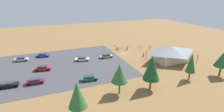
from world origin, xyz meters
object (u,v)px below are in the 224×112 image
at_px(car_green_back_corner, 89,78).
at_px(visitor_at_bikes, 127,48).
at_px(pine_midwest, 152,68).
at_px(bicycle_green_mid_cluster, 121,49).
at_px(car_black_mid_lot, 8,85).
at_px(bicycle_purple_edge_north, 160,50).
at_px(bicycle_green_lone_west, 142,47).
at_px(car_maroon_far_end, 35,81).
at_px(car_red_front_row, 43,68).
at_px(bicycle_orange_yard_center, 119,52).
at_px(pine_far_east, 77,95).
at_px(pine_center, 223,59).
at_px(car_white_near_entry, 82,59).
at_px(car_silver_second_row, 21,59).
at_px(visitor_near_lot, 144,54).
at_px(pine_mideast, 191,63).
at_px(bicycle_black_yard_front, 164,49).
at_px(car_tan_inner_stall, 106,56).
at_px(bicycle_teal_by_bin, 150,47).
at_px(lot_sign, 115,47).
at_px(car_blue_end_stall, 43,55).
at_px(bicycle_white_front_row, 129,46).
at_px(bicycle_silver_near_sign, 150,49).
at_px(trash_bin, 118,49).
at_px(bike_pavilion, 171,53).
at_px(pine_west, 120,73).
at_px(bicycle_blue_trailside, 141,48).
at_px(bicycle_red_edge_south, 138,47).

distance_m(car_green_back_corner, visitor_at_bikes, 29.28).
distance_m(pine_midwest, bicycle_green_mid_cluster, 32.54).
bearing_deg(car_black_mid_lot, bicycle_purple_edge_north, -168.50).
xyz_separation_m(bicycle_green_lone_west, car_maroon_far_end, (41.95, 17.80, 0.38)).
bearing_deg(car_red_front_row, car_black_mid_lot, 43.35).
xyz_separation_m(bicycle_green_mid_cluster, bicycle_orange_yard_center, (2.61, 3.30, -0.04)).
bearing_deg(pine_far_east, pine_center, -176.68).
xyz_separation_m(pine_midwest, car_white_near_entry, (10.71, -24.64, -4.77)).
height_order(car_silver_second_row, visitor_near_lot, visitor_near_lot).
height_order(pine_mideast, bicycle_black_yard_front, pine_mideast).
bearing_deg(car_tan_inner_stall, car_red_front_row, 8.57).
bearing_deg(bicycle_teal_by_bin, bicycle_green_mid_cluster, -11.71).
bearing_deg(car_silver_second_row, bicycle_green_lone_west, 178.43).
bearing_deg(car_silver_second_row, visitor_at_bikes, 176.59).
xyz_separation_m(lot_sign, bicycle_teal_by_bin, (-15.02, 2.55, -1.02)).
bearing_deg(car_tan_inner_stall, visitor_at_bikes, -153.46).
relative_size(pine_mideast, car_white_near_entry, 1.45).
bearing_deg(lot_sign, car_blue_end_stall, -5.32).
xyz_separation_m(pine_mideast, pine_midwest, (12.40, 0.32, 0.78)).
bearing_deg(visitor_near_lot, car_maroon_far_end, 11.15).
xyz_separation_m(bicycle_white_front_row, car_tan_inner_stall, (14.32, 10.04, 0.36)).
bearing_deg(bicycle_silver_near_sign, bicycle_green_mid_cluster, -26.09).
relative_size(trash_bin, car_red_front_row, 0.19).
bearing_deg(car_black_mid_lot, pine_center, 164.38).
height_order(pine_center, car_white_near_entry, pine_center).
distance_m(lot_sign, bicycle_black_yard_front, 20.02).
bearing_deg(car_tan_inner_stall, bicycle_silver_near_sign, -174.64).
bearing_deg(bicycle_teal_by_bin, car_tan_inner_stall, 11.69).
distance_m(bike_pavilion, bicycle_black_yard_front, 12.68).
bearing_deg(visitor_near_lot, car_tan_inner_stall, -17.55).
relative_size(bike_pavilion, bicycle_green_lone_west, 9.61).
height_order(car_blue_end_stall, car_white_near_entry, car_blue_end_stall).
xyz_separation_m(bicycle_purple_edge_north, visitor_near_lot, (10.36, 3.99, 0.51)).
xyz_separation_m(trash_bin, bicycle_green_mid_cluster, (-1.46, 0.38, -0.06)).
bearing_deg(bicycle_green_lone_west, pine_far_east, 45.08).
distance_m(bicycle_purple_edge_north, bicycle_black_yard_front, 1.88).
xyz_separation_m(bicycle_green_lone_west, visitor_near_lot, (5.73, 10.66, 0.54)).
bearing_deg(pine_west, trash_bin, -113.32).
bearing_deg(bicycle_green_lone_west, car_black_mid_lot, 19.91).
xyz_separation_m(lot_sign, car_maroon_far_end, (29.81, 18.23, -0.67)).
bearing_deg(pine_midwest, bicycle_blue_trailside, -117.32).
xyz_separation_m(bicycle_red_edge_south, car_green_back_corner, (26.83, 21.06, 0.33)).
relative_size(pine_far_east, car_maroon_far_end, 1.64).
height_order(lot_sign, bicycle_silver_near_sign, lot_sign).
height_order(trash_bin, bicycle_orange_yard_center, trash_bin).
bearing_deg(visitor_near_lot, pine_west, 46.29).
xyz_separation_m(pine_center, pine_far_east, (39.63, 2.30, -0.26)).
relative_size(bicycle_purple_edge_north, bicycle_red_edge_south, 1.06).
bearing_deg(bicycle_white_front_row, car_silver_second_row, 2.99).
relative_size(bicycle_black_yard_front, bicycle_green_lone_west, 1.17).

